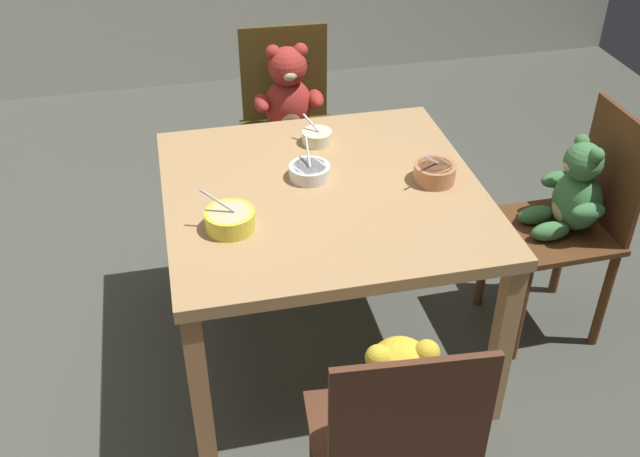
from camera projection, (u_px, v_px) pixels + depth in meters
name	position (u px, v px, depth m)	size (l,w,h in m)	color
ground_plane	(323.00, 346.00, 2.88)	(5.20, 5.20, 0.04)	#46483F
dining_table	(323.00, 209.00, 2.51)	(1.05, 1.03, 0.70)	tan
teddy_chair_far_center	(289.00, 107.00, 3.25)	(0.44, 0.41, 0.89)	#4A3B17
teddy_chair_near_front	(395.00, 422.00, 1.84)	(0.43, 0.39, 0.90)	#502D1C
teddy_chair_near_right	(572.00, 206.00, 2.66)	(0.40, 0.38, 0.89)	#522F17
porridge_bowl_white_center	(309.00, 171.00, 2.51)	(0.14, 0.15, 0.12)	silver
porridge_bowl_cream_far_center	(317.00, 137.00, 2.71)	(0.11, 0.11, 0.10)	beige
porridge_bowl_terracotta_near_right	(434.00, 173.00, 2.49)	(0.14, 0.14, 0.13)	#BB764C
porridge_bowl_yellow_near_left	(230.00, 220.00, 2.26)	(0.16, 0.15, 0.14)	yellow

